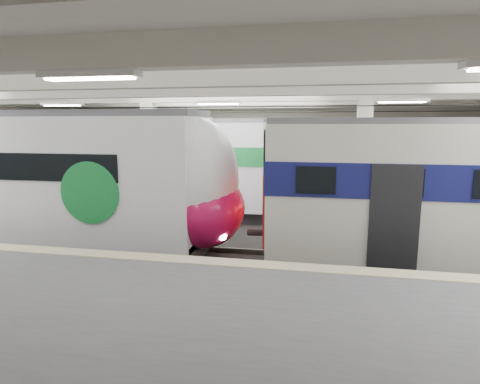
# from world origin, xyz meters

# --- Properties ---
(station_hall) EXTENTS (36.00, 24.00, 5.75)m
(station_hall) POSITION_xyz_m (0.00, -1.74, 3.24)
(station_hall) COLOR black
(station_hall) RESTS_ON ground
(modern_emu) EXTENTS (14.41, 2.97, 4.62)m
(modern_emu) POSITION_xyz_m (-5.31, -0.00, 2.27)
(modern_emu) COLOR white
(modern_emu) RESTS_ON ground
(far_train) EXTENTS (13.95, 3.30, 4.43)m
(far_train) POSITION_xyz_m (-5.71, 5.50, 2.29)
(far_train) COLOR white
(far_train) RESTS_ON ground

